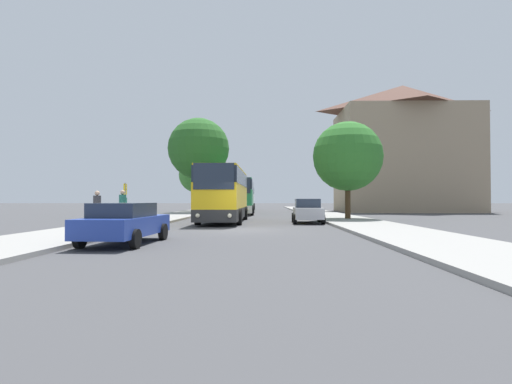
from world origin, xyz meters
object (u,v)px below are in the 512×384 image
Objects in this scene: pedestrian_waiting_near at (97,209)px; parked_car_left_curb at (125,222)px; bus_stop_sign at (125,199)px; pedestrian_waiting_far at (123,208)px; parked_car_right_near at (307,211)px; tree_left_near at (199,149)px; bus_middle at (240,196)px; bus_front at (224,194)px; tree_left_far at (197,175)px; bus_rear at (244,197)px; tree_right_near at (348,156)px; pedestrian_walking_back at (124,207)px.

parked_car_left_curb is at bearing -60.12° from pedestrian_waiting_near.
bus_stop_sign is 1.25m from pedestrian_waiting_far.
parked_car_right_near is 20.90m from tree_left_near.
tree_left_near is at bearing 156.70° from bus_middle.
bus_front is 5.86× the size of pedestrian_waiting_far.
bus_middle is 1.62× the size of tree_left_far.
tree_left_far is (-1.29, 6.39, -2.46)m from tree_left_near.
bus_front is at bearing 55.38° from pedestrian_waiting_near.
tree_right_near is (8.94, -27.54, 2.86)m from bus_rear.
bus_front is 1.63× the size of tree_left_far.
bus_front reaches higher than bus_stop_sign.
bus_stop_sign is at bearing -91.12° from tree_left_near.
bus_stop_sign is 0.32× the size of tree_right_near.
tree_left_far reaches higher than bus_stop_sign.
tree_left_near is (-10.01, 17.24, 6.29)m from parked_car_right_near.
parked_car_left_curb is 2.44× the size of pedestrian_waiting_far.
tree_left_far reaches higher than pedestrian_waiting_near.
bus_front is 2.40× the size of parked_car_left_curb.
bus_stop_sign is (-4.89, -5.45, -0.31)m from bus_front.
parked_car_left_curb is at bearing 60.49° from parked_car_right_near.
tree_left_near is at bearing 1.17° from pedestrian_walking_back.
bus_middle is 16.40m from pedestrian_walking_back.
parked_car_left_curb is at bearing -157.18° from pedestrian_waiting_far.
parked_car_right_near is at bearing -64.44° from tree_left_far.
parked_car_right_near is 0.42× the size of tree_left_near.
pedestrian_waiting_near is at bearing -98.29° from bus_rear.
bus_front reaches higher than pedestrian_waiting_far.
tree_left_near is 1.45× the size of tree_right_near.
bus_rear is 30.93m from pedestrian_walking_back.
tree_left_far is (-1.13, 29.27, 3.53)m from pedestrian_waiting_far.
bus_middle is at bearing -16.25° from pedestrian_walking_back.
bus_front is at bearing 48.11° from bus_stop_sign.
bus_stop_sign is 2.73m from pedestrian_waiting_near.
tree_left_near is (-2.38, 29.73, 6.35)m from parked_car_left_curb.
pedestrian_waiting_near is at bearing 158.14° from pedestrian_waiting_far.
bus_middle is 4.76× the size of bus_stop_sign.
tree_left_near reaches higher than bus_rear.
pedestrian_waiting_far reaches higher than parked_car_right_near.
tree_left_far is (-5.76, 22.69, 2.74)m from bus_front.
tree_right_near reaches higher than tree_left_far.
tree_left_near reaches higher than parked_car_right_near.
pedestrian_walking_back is 0.24× the size of tree_right_near.
tree_right_near is at bearing -72.48° from bus_rear.
pedestrian_waiting_far is (-10.17, -5.64, 0.29)m from parked_car_right_near.
parked_car_left_curb is 13.76m from pedestrian_walking_back.
parked_car_right_near is at bearing -80.01° from bus_rear.
pedestrian_walking_back is 0.26× the size of tree_left_far.
parked_car_left_curb is at bearing -124.92° from tree_right_near.
parked_car_right_near is 5.97m from tree_right_near.
tree_right_near is at bearing 29.13° from bus_stop_sign.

